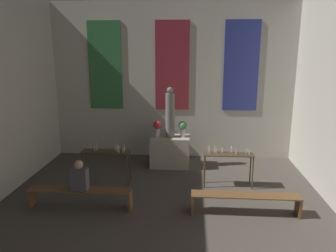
{
  "coord_description": "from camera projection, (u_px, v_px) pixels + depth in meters",
  "views": [
    {
      "loc": [
        0.65,
        1.02,
        3.51
      ],
      "look_at": [
        0.0,
        9.62,
        1.44
      ],
      "focal_mm": 35.0,
      "sensor_mm": 36.0,
      "label": 1
    }
  ],
  "objects": [
    {
      "name": "flower_vase_left",
      "position": [
        157.0,
        127.0,
        9.72
      ],
      "size": [
        0.26,
        0.26,
        0.48
      ],
      "color": "beige",
      "rests_on": "altar"
    },
    {
      "name": "pew_back_right",
      "position": [
        245.0,
        199.0,
        7.02
      ],
      "size": [
        2.31,
        0.36,
        0.44
      ],
      "color": "brown",
      "rests_on": "ground_plane"
    },
    {
      "name": "candle_rack_left",
      "position": [
        106.0,
        156.0,
        8.59
      ],
      "size": [
        1.26,
        0.38,
        1.07
      ],
      "color": "#473823",
      "rests_on": "ground_plane"
    },
    {
      "name": "person_seated",
      "position": [
        79.0,
        177.0,
        7.2
      ],
      "size": [
        0.36,
        0.24,
        0.68
      ],
      "color": "#564C56",
      "rests_on": "pew_back_left"
    },
    {
      "name": "pew_back_left",
      "position": [
        80.0,
        194.0,
        7.29
      ],
      "size": [
        2.31,
        0.36,
        0.44
      ],
      "color": "brown",
      "rests_on": "ground_plane"
    },
    {
      "name": "statue",
      "position": [
        170.0,
        114.0,
        9.6
      ],
      "size": [
        0.27,
        0.27,
        1.48
      ],
      "color": "slate",
      "rests_on": "altar"
    },
    {
      "name": "candle_rack_right",
      "position": [
        228.0,
        159.0,
        8.36
      ],
      "size": [
        1.26,
        0.38,
        1.05
      ],
      "color": "#473823",
      "rests_on": "ground_plane"
    },
    {
      "name": "altar",
      "position": [
        170.0,
        151.0,
        9.87
      ],
      "size": [
        1.16,
        0.73,
        0.92
      ],
      "color": "#ADA38E",
      "rests_on": "ground_plane"
    },
    {
      "name": "wall_back",
      "position": [
        172.0,
        81.0,
        10.39
      ],
      "size": [
        7.84,
        0.16,
        4.92
      ],
      "color": "beige",
      "rests_on": "ground_plane"
    },
    {
      "name": "flower_vase_right",
      "position": [
        183.0,
        127.0,
        9.67
      ],
      "size": [
        0.26,
        0.26,
        0.48
      ],
      "color": "beige",
      "rests_on": "altar"
    }
  ]
}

